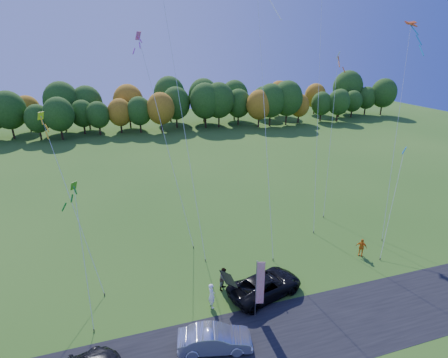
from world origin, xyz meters
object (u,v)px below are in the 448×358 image
object	(u,v)px
silver_sedan	(215,339)
feather_flag	(259,283)
person_east	(361,247)
black_suv	(265,285)

from	to	relation	value
silver_sedan	feather_flag	bearing A→B (deg)	-50.40
person_east	feather_flag	bearing A→B (deg)	-115.29
feather_flag	black_suv	bearing A→B (deg)	54.52
silver_sedan	feather_flag	size ratio (longest dim) A/B	1.02
black_suv	silver_sedan	world-z (taller)	black_suv
person_east	feather_flag	world-z (taller)	feather_flag
silver_sedan	person_east	world-z (taller)	person_east
silver_sedan	person_east	bearing A→B (deg)	-55.88
black_suv	person_east	bearing A→B (deg)	-92.91
person_east	silver_sedan	bearing A→B (deg)	-113.46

